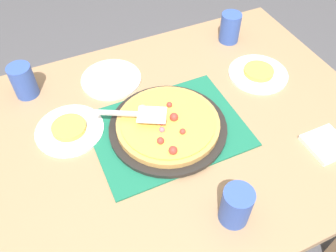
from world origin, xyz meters
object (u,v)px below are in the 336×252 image
object	(u,v)px
cup_near	(236,206)
pizza	(168,123)
cup_far	(230,28)
pizza_server	(137,114)
plate_side	(111,79)
plate_near_left	(258,74)
served_slice_left	(259,71)
cup_corner	(23,81)
served_slice_right	(69,127)
pizza_pan	(168,127)
napkin_stack	(326,144)
plate_far_right	(70,130)

from	to	relation	value
cup_near	pizza	bearing A→B (deg)	95.42
cup_far	pizza_server	size ratio (longest dim) A/B	0.54
plate_side	cup_near	distance (m)	0.67
plate_near_left	plate_side	distance (m)	0.55
served_slice_left	cup_corner	bearing A→B (deg)	162.36
pizza	plate_near_left	bearing A→B (deg)	14.32
cup_near	cup_far	world-z (taller)	same
served_slice_right	plate_side	bearing A→B (deg)	41.82
cup_far	served_slice_left	bearing A→B (deg)	-92.89
pizza	cup_far	distance (m)	0.55
pizza_pan	served_slice_right	bearing A→B (deg)	156.27
plate_side	napkin_stack	distance (m)	0.77
cup_far	cup_corner	size ratio (longest dim) A/B	1.00
plate_side	cup_corner	xyz separation A→B (m)	(-0.29, 0.05, 0.06)
pizza_pan	pizza_server	distance (m)	0.11
plate_far_right	plate_side	world-z (taller)	same
cup_far	pizza	bearing A→B (deg)	-141.60
plate_near_left	cup_far	xyz separation A→B (m)	(0.01, 0.24, 0.06)
plate_side	served_slice_left	bearing A→B (deg)	-21.45
pizza_pan	cup_corner	world-z (taller)	cup_corner
pizza_pan	pizza_server	world-z (taller)	pizza_server
pizza_pan	plate_near_left	xyz separation A→B (m)	(0.42, 0.11, -0.01)
pizza_pan	cup_corner	xyz separation A→B (m)	(-0.38, 0.36, 0.05)
plate_side	pizza	bearing A→B (deg)	-73.72
pizza	napkin_stack	world-z (taller)	pizza
cup_far	napkin_stack	world-z (taller)	cup_far
plate_side	cup_far	world-z (taller)	cup_far
pizza_pan	cup_near	bearing A→B (deg)	-84.74
napkin_stack	cup_corner	bearing A→B (deg)	142.16
served_slice_left	served_slice_right	bearing A→B (deg)	178.28
pizza_pan	plate_near_left	distance (m)	0.43
pizza_pan	pizza_server	xyz separation A→B (m)	(-0.09, 0.05, 0.06)
plate_side	cup_far	bearing A→B (deg)	3.82
cup_far	napkin_stack	size ratio (longest dim) A/B	1.00
pizza_pan	plate_near_left	size ratio (longest dim) A/B	1.73
cup_near	pizza_server	bearing A→B (deg)	106.67
plate_near_left	pizza_server	world-z (taller)	pizza_server
napkin_stack	plate_far_right	bearing A→B (deg)	151.23
plate_far_right	served_slice_right	bearing A→B (deg)	0.00
pizza_pan	plate_near_left	world-z (taller)	pizza_pan
cup_near	cup_corner	size ratio (longest dim) A/B	1.00
plate_near_left	cup_corner	xyz separation A→B (m)	(-0.80, 0.25, 0.06)
plate_near_left	cup_corner	distance (m)	0.84
pizza	plate_far_right	size ratio (longest dim) A/B	1.50
plate_near_left	napkin_stack	xyz separation A→B (m)	(0.00, -0.37, 0.00)
cup_near	napkin_stack	xyz separation A→B (m)	(0.39, 0.09, -0.05)
served_slice_left	plate_side	bearing A→B (deg)	158.55
pizza_pan	served_slice_left	distance (m)	0.43
plate_near_left	plate_far_right	xyz separation A→B (m)	(-0.71, 0.02, 0.00)
plate_far_right	pizza_server	bearing A→B (deg)	-21.72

